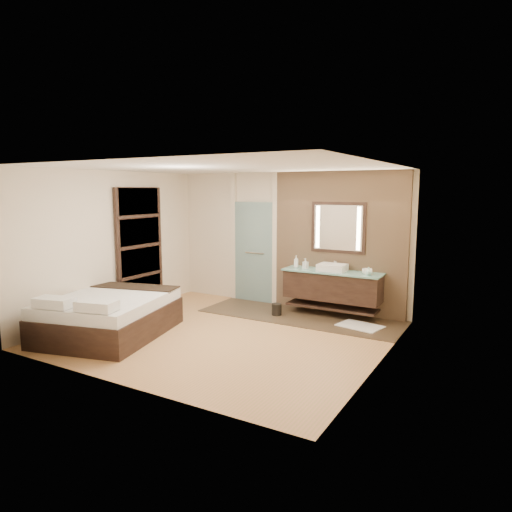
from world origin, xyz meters
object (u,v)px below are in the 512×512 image
Objects in this scene: vanity at (332,286)px; bed at (109,315)px; mirror_unit at (338,228)px; waste_bin at (277,310)px.

vanity is 3.98m from bed.
mirror_unit is 0.44× the size of bed.
vanity reaches higher than bed.
bed is at bearing -131.50° from mirror_unit.
waste_bin is (1.84, 2.38, -0.21)m from bed.
bed is 3.02m from waste_bin.
waste_bin is at bearing 38.36° from bed.
mirror_unit is (0.00, 0.24, 1.07)m from vanity.
mirror_unit is 1.93m from waste_bin.
waste_bin is at bearing -141.49° from mirror_unit.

